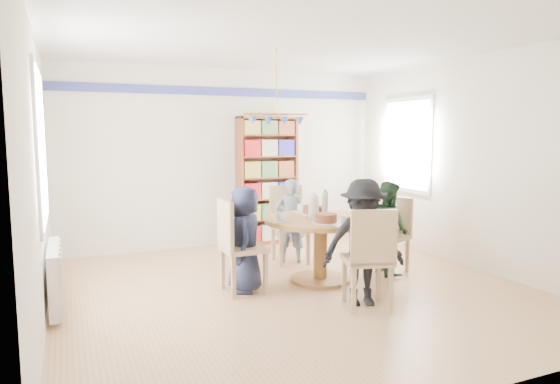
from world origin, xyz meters
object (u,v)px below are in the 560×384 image
radiator (55,277)px  person_right (388,228)px  person_left (245,239)px  person_near (363,243)px  person_far (290,221)px  bookshelf (267,181)px  chair_far (288,220)px  chair_near (370,254)px  dining_table (321,234)px  chair_left (236,242)px  chair_right (393,230)px

radiator → person_right: size_ratio=0.87×
person_left → person_near: person_near is taller
person_right → person_near: 1.24m
person_left → person_right: 1.85m
person_left → person_far: (0.97, 0.92, -0.01)m
bookshelf → chair_far: bearing=-98.2°
chair_near → person_far: (0.05, 1.97, 0.01)m
bookshelf → person_right: bearing=-72.0°
person_left → dining_table: bearing=107.8°
dining_table → person_near: bearing=-89.4°
person_left → person_right: size_ratio=1.01×
radiator → chair_far: (2.87, 0.86, 0.21)m
radiator → chair_far: size_ratio=0.97×
chair_far → person_far: (0.00, -0.07, 0.00)m
chair_far → chair_near: bearing=-91.4°
dining_table → person_far: (0.03, 0.92, 0.01)m
chair_left → chair_right: 2.10m
chair_near → bookshelf: bearing=86.1°
radiator → person_near: person_near is taller
bookshelf → chair_left: bearing=-119.6°
chair_left → chair_near: bearing=-44.9°
dining_table → chair_right: (1.06, 0.06, -0.05)m
chair_right → radiator: bearing=179.0°
chair_left → person_right: size_ratio=0.89×
person_right → radiator: bearing=93.8°
chair_right → person_far: bearing=139.8°
bookshelf → chair_near: bearing=-93.9°
chair_left → person_left: person_left is taller
radiator → chair_left: size_ratio=0.98×
chair_right → person_left: person_left is taller
chair_right → chair_far: (-1.02, 0.93, 0.05)m
radiator → dining_table: size_ratio=0.77×
person_right → person_far: bearing=48.9°
chair_right → bookshelf: bearing=112.1°
person_near → dining_table: bearing=108.0°
chair_far → person_far: size_ratio=0.91×
person_left → person_far: 1.34m
chair_right → bookshelf: bookshelf is taller
person_right → person_far: person_right is taller
chair_left → chair_far: chair_far is taller
person_left → chair_far: bearing=153.2°
radiator → dining_table: bearing=-2.5°
chair_near → person_right: person_right is taller
dining_table → chair_far: bearing=88.1°
person_left → person_right: (1.85, -0.04, -0.01)m
radiator → chair_left: chair_left is taller
person_right → person_near: person_near is taller
radiator → person_left: person_left is taller
chair_right → person_left: (-1.99, -0.06, 0.07)m
person_near → bookshelf: bookshelf is taller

